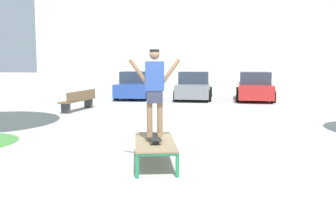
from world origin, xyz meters
name	(u,v)px	position (x,y,z in m)	size (l,w,h in m)	color
ground_plane	(159,159)	(0.00, 0.00, 0.00)	(120.00, 120.00, 0.00)	#B7B5AD
building_facade	(231,15)	(0.96, 32.97, 6.86)	(41.92, 4.00, 13.73)	silver
skate_box	(155,143)	(-0.02, -0.35, 0.41)	(1.22, 2.03, 0.46)	#237A4C
skateboard	(155,137)	(-0.01, -0.40, 0.54)	(0.40, 0.82, 0.09)	black
skater	(155,87)	(-0.01, -0.40, 1.53)	(0.99, 0.37, 1.69)	#8E6647
car_blue	(137,86)	(-3.89, 12.94, 0.69)	(2.12, 4.30, 1.50)	#28479E
car_grey	(194,86)	(-0.66, 12.92, 0.69)	(2.06, 4.27, 1.50)	slate
car_red	(255,87)	(2.56, 12.96, 0.69)	(1.93, 4.21, 1.50)	red
park_bench	(79,100)	(-4.84, 7.12, 0.45)	(0.64, 2.43, 0.83)	brown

